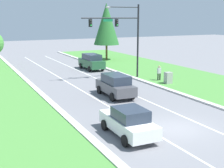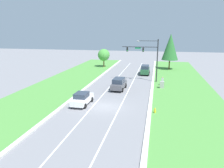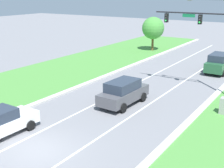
% 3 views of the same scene
% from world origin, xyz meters
% --- Properties ---
extents(ground_plane, '(160.00, 160.00, 0.00)m').
position_xyz_m(ground_plane, '(0.00, 0.00, 0.00)').
color(ground_plane, slate).
extents(lane_stripe_inner_left, '(0.14, 81.00, 0.01)m').
position_xyz_m(lane_stripe_inner_left, '(-1.80, 0.00, 0.00)').
color(lane_stripe_inner_left, white).
rests_on(lane_stripe_inner_left, ground_plane).
extents(lane_stripe_inner_right, '(0.14, 81.00, 0.01)m').
position_xyz_m(lane_stripe_inner_right, '(1.80, 0.00, 0.00)').
color(lane_stripe_inner_right, white).
rests_on(lane_stripe_inner_right, ground_plane).
extents(traffic_signal_mast, '(6.86, 0.41, 8.21)m').
position_xyz_m(traffic_signal_mast, '(4.40, 15.61, 5.41)').
color(traffic_signal_mast, black).
rests_on(traffic_signal_mast, ground_plane).
extents(white_sedan, '(2.08, 4.54, 1.72)m').
position_xyz_m(white_sedan, '(-3.40, 0.24, 0.85)').
color(white_sedan, white).
rests_on(white_sedan, ground_plane).
extents(forest_suv, '(2.11, 4.92, 2.07)m').
position_xyz_m(forest_suv, '(3.68, 23.10, 1.07)').
color(forest_suv, '#235633').
rests_on(forest_suv, ground_plane).
extents(graphite_suv, '(2.22, 4.85, 1.95)m').
position_xyz_m(graphite_suv, '(0.10, 8.92, 1.01)').
color(graphite_suv, '#4C4C51').
rests_on(graphite_suv, ground_plane).
extents(oak_near_left_tree, '(3.21, 3.21, 4.95)m').
position_xyz_m(oak_near_left_tree, '(-7.88, 30.70, 3.34)').
color(oak_near_left_tree, brown).
rests_on(oak_near_left_tree, ground_plane).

